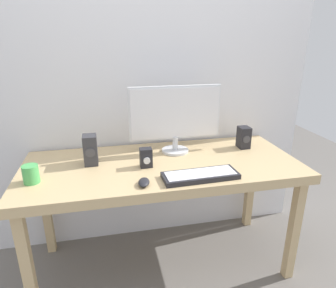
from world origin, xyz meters
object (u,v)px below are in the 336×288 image
at_px(mouse, 144,182).
at_px(speaker_right, 244,137).
at_px(monitor, 175,116).
at_px(speaker_left, 90,150).
at_px(keyboard_primary, 200,175).
at_px(audio_controller, 146,158).
at_px(desk, 162,173).
at_px(coffee_mug, 31,174).

distance_m(mouse, speaker_right, 0.86).
bearing_deg(mouse, monitor, 69.52).
relative_size(mouse, speaker_left, 0.55).
height_order(keyboard_primary, audio_controller, audio_controller).
bearing_deg(mouse, audio_controller, 90.03).
distance_m(keyboard_primary, speaker_right, 0.59).
bearing_deg(monitor, desk, -125.08).
xyz_separation_m(speaker_right, audio_controller, (-0.71, -0.18, -0.02)).
bearing_deg(mouse, desk, 71.80).
bearing_deg(mouse, speaker_right, 39.65).
bearing_deg(speaker_right, speaker_left, -176.21).
relative_size(monitor, speaker_right, 4.06).
height_order(mouse, audio_controller, audio_controller).
bearing_deg(coffee_mug, monitor, 18.63).
bearing_deg(keyboard_primary, speaker_right, 41.69).
bearing_deg(audio_controller, desk, 20.03).
relative_size(speaker_left, coffee_mug, 1.85).
bearing_deg(speaker_left, speaker_right, 3.79).
bearing_deg(audio_controller, coffee_mug, -173.14).
height_order(audio_controller, coffee_mug, audio_controller).
height_order(monitor, audio_controller, monitor).
bearing_deg(speaker_right, coffee_mug, -169.21).
relative_size(monitor, mouse, 5.99).
bearing_deg(audio_controller, speaker_left, 160.85).
relative_size(keyboard_primary, speaker_right, 2.85).
xyz_separation_m(audio_controller, coffee_mug, (-0.63, -0.08, -0.01)).
bearing_deg(desk, audio_controller, -159.97).
relative_size(audio_controller, coffee_mug, 1.17).
bearing_deg(keyboard_primary, monitor, 95.74).
distance_m(keyboard_primary, speaker_left, 0.68).
relative_size(monitor, coffee_mug, 6.12).
relative_size(mouse, audio_controller, 0.87).
xyz_separation_m(monitor, speaker_right, (0.48, -0.03, -0.17)).
bearing_deg(desk, speaker_left, 170.29).
xyz_separation_m(monitor, mouse, (-0.27, -0.44, -0.23)).
relative_size(desk, monitor, 2.79).
relative_size(mouse, coffee_mug, 1.02).
bearing_deg(monitor, coffee_mug, -161.37).
xyz_separation_m(mouse, speaker_left, (-0.28, 0.34, 0.08)).
bearing_deg(speaker_left, monitor, 10.47).
height_order(speaker_left, audio_controller, speaker_left).
relative_size(keyboard_primary, audio_controller, 3.66).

